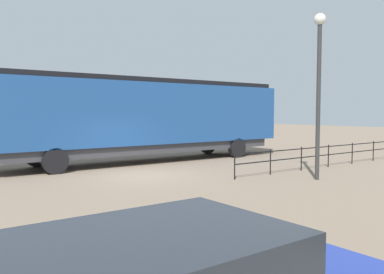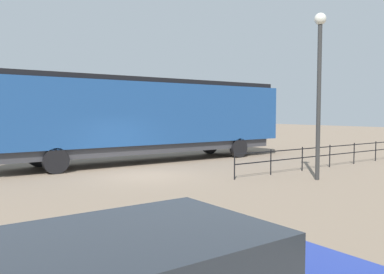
# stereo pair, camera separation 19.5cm
# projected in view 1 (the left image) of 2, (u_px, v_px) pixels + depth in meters

# --- Properties ---
(ground_plane) EXTENTS (120.00, 120.00, 0.00)m
(ground_plane) POSITION_uv_depth(u_px,v_px,m) (144.00, 176.00, 16.17)
(ground_plane) COLOR #84705B
(locomotive) EXTENTS (2.97, 16.15, 4.28)m
(locomotive) POSITION_uv_depth(u_px,v_px,m) (155.00, 116.00, 20.87)
(locomotive) COLOR navy
(locomotive) RESTS_ON ground_plane
(lamp_post) EXTENTS (0.44, 0.44, 6.28)m
(lamp_post) POSITION_uv_depth(u_px,v_px,m) (319.00, 72.00, 14.97)
(lamp_post) COLOR #2D2D2D
(lamp_post) RESTS_ON ground_plane
(platform_fence) EXTENTS (0.05, 12.03, 1.05)m
(platform_fence) POSITION_uv_depth(u_px,v_px,m) (328.00, 152.00, 18.72)
(platform_fence) COLOR black
(platform_fence) RESTS_ON ground_plane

